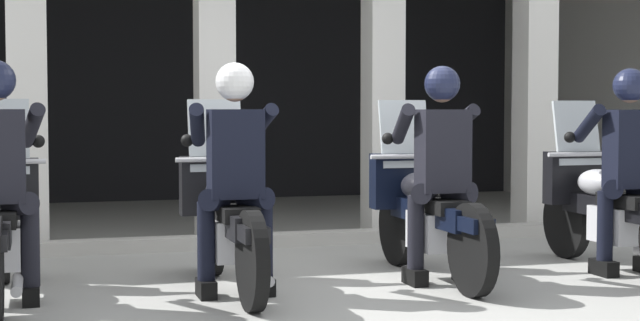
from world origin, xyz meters
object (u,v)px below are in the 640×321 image
object	(u,v)px
motorcycle_center_left	(227,218)
motorcycle_far_right	(606,206)
motorcycle_center_right	(425,211)
police_officer_far_right	(628,153)
police_officer_center_right	(441,155)
police_officer_center_left	(235,158)

from	to	relation	value
motorcycle_center_left	motorcycle_far_right	world-z (taller)	same
motorcycle_center_right	police_officer_far_right	bearing A→B (deg)	-13.07
police_officer_center_right	motorcycle_far_right	xyz separation A→B (m)	(1.53, 0.23, -0.44)
motorcycle_far_right	motorcycle_center_right	bearing A→B (deg)	172.62
police_officer_center_left	police_officer_center_right	xyz separation A→B (m)	(1.53, 0.04, 0.00)
police_officer_center_right	motorcycle_far_right	world-z (taller)	police_officer_center_right
motorcycle_center_right	motorcycle_center_left	bearing A→B (deg)	-179.25
police_officer_center_left	police_officer_far_right	size ratio (longest dim) A/B	1.00
police_officer_center_right	police_officer_far_right	world-z (taller)	same
police_officer_center_right	police_officer_far_right	size ratio (longest dim) A/B	1.00
police_officer_center_right	motorcycle_center_right	bearing A→B (deg)	89.02
police_officer_center_left	police_officer_far_right	xyz separation A→B (m)	(3.07, -0.01, 0.00)
police_officer_far_right	motorcycle_far_right	bearing A→B (deg)	84.29
motorcycle_center_right	police_officer_center_right	size ratio (longest dim) A/B	1.29
motorcycle_center_left	motorcycle_center_right	distance (m)	1.53
motorcycle_center_left	police_officer_center_left	xyz separation A→B (m)	(-0.00, -0.28, 0.44)
motorcycle_center_right	police_officer_center_right	distance (m)	0.52
motorcycle_center_left	police_officer_center_right	xyz separation A→B (m)	(1.53, -0.24, 0.44)
motorcycle_center_left	police_officer_center_right	size ratio (longest dim) A/B	1.29
motorcycle_center_left	motorcycle_center_right	world-z (taller)	same
motorcycle_center_left	police_officer_far_right	xyz separation A→B (m)	(3.06, -0.30, 0.44)
police_officer_center_left	motorcycle_far_right	distance (m)	3.11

